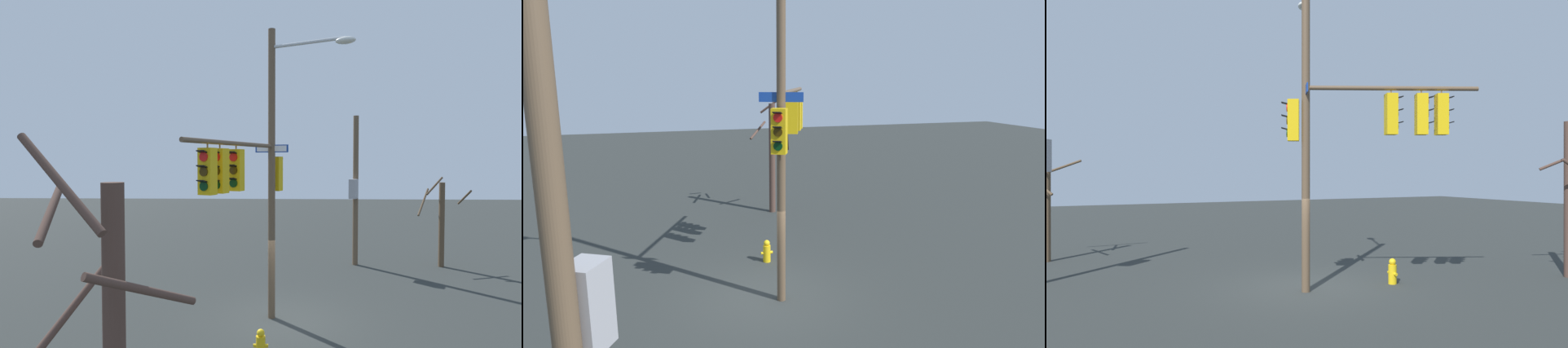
{
  "view_description": "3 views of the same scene",
  "coord_description": "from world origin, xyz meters",
  "views": [
    {
      "loc": [
        0.29,
        12.64,
        5.02
      ],
      "look_at": [
        0.74,
        -0.79,
        4.57
      ],
      "focal_mm": 28.11,
      "sensor_mm": 36.0,
      "label": 1
    },
    {
      "loc": [
        -2.72,
        -11.19,
        5.9
      ],
      "look_at": [
        0.34,
        -0.62,
        3.55
      ],
      "focal_mm": 31.73,
      "sensor_mm": 36.0,
      "label": 2
    },
    {
      "loc": [
        11.87,
        -5.69,
        3.17
      ],
      "look_at": [
        0.21,
        -0.08,
        3.15
      ],
      "focal_mm": 32.83,
      "sensor_mm": 36.0,
      "label": 3
    }
  ],
  "objects": [
    {
      "name": "ground_plane",
      "position": [
        0.0,
        0.0,
        0.0
      ],
      "size": [
        80.0,
        80.0,
        0.0
      ],
      "primitive_type": "plane",
      "color": "#2B2F2D"
    },
    {
      "name": "main_signal_pole_assembly",
      "position": [
        0.73,
        0.88,
        4.93
      ],
      "size": [
        4.41,
        4.94,
        9.11
      ],
      "rotation": [
        0.0,
        0.0,
        1.16
      ],
      "color": "brown",
      "rests_on": "ground"
    },
    {
      "name": "secondary_pole_assembly",
      "position": [
        -3.55,
        -6.88,
        3.59
      ],
      "size": [
        0.54,
        0.7,
        7.13
      ],
      "rotation": [
        0.0,
        0.0,
        1.09
      ],
      "color": "brown",
      "rests_on": "ground"
    },
    {
      "name": "fire_hydrant",
      "position": [
        0.64,
        2.43,
        0.34
      ],
      "size": [
        0.38,
        0.24,
        0.73
      ],
      "color": "yellow",
      "rests_on": "ground"
    },
    {
      "name": "bare_tree_behind_pole",
      "position": [
        -7.58,
        -6.75,
        2.17
      ],
      "size": [
        2.38,
        2.36,
        4.22
      ],
      "color": "brown",
      "rests_on": "ground"
    }
  ]
}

